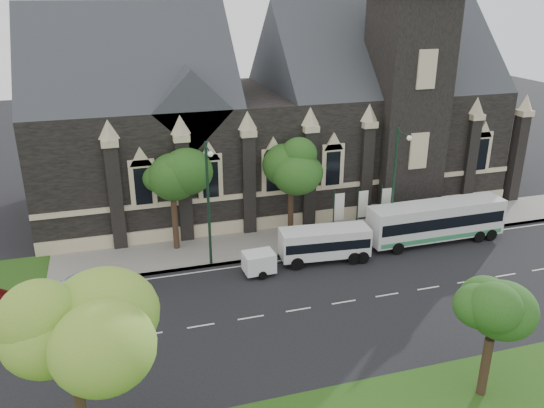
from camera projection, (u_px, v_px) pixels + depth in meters
name	position (u px, v px, depth m)	size (l,w,h in m)	color
ground	(298.00, 310.00, 33.16)	(160.00, 160.00, 0.00)	black
sidewalk	(257.00, 244.00, 41.61)	(80.00, 5.00, 0.15)	gray
museum	(284.00, 111.00, 48.31)	(40.00, 17.70, 29.90)	black
tree_park_near	(77.00, 334.00, 19.84)	(4.42, 4.42, 8.56)	black
tree_park_east	(496.00, 308.00, 24.82)	(3.40, 3.40, 6.28)	black
tree_walk_right	(293.00, 164.00, 41.46)	(4.08, 4.08, 7.80)	black
tree_walk_left	(174.00, 176.00, 39.06)	(3.91, 3.91, 7.64)	black
street_lamp_near	(395.00, 179.00, 40.31)	(0.36, 1.88, 9.00)	black
street_lamp_mid	(209.00, 199.00, 36.55)	(0.36, 1.88, 9.00)	black
banner_flag_left	(337.00, 210.00, 42.00)	(0.90, 0.10, 4.00)	black
banner_flag_center	(361.00, 207.00, 42.54)	(0.90, 0.10, 4.00)	black
banner_flag_right	(384.00, 204.00, 43.08)	(0.90, 0.10, 4.00)	black
tour_coach	(436.00, 221.00, 41.63)	(10.87, 2.62, 3.16)	silver
shuttle_bus	(325.00, 242.00, 38.76)	(6.54, 2.79, 2.46)	silver
box_trailer	(259.00, 262.00, 37.03)	(3.04, 1.79, 1.61)	white
sedan	(95.00, 286.00, 34.37)	(1.59, 4.57, 1.50)	#7A98B1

